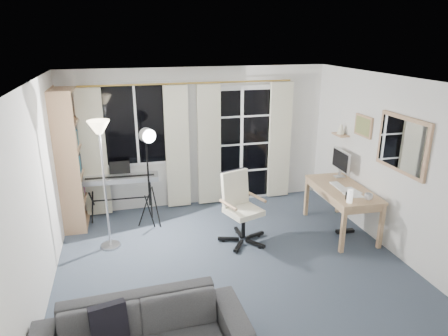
# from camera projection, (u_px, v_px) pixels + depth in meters

# --- Properties ---
(floor) EXTENTS (4.50, 4.00, 0.02)m
(floor) POSITION_uv_depth(u_px,v_px,m) (229.00, 259.00, 5.45)
(floor) COLOR #36414F
(floor) RESTS_ON ground
(window) EXTENTS (1.20, 0.08, 1.40)m
(window) POSITION_uv_depth(u_px,v_px,m) (136.00, 125.00, 6.53)
(window) COLOR white
(window) RESTS_ON floor
(french_door) EXTENTS (1.32, 0.09, 2.11)m
(french_door) POSITION_uv_depth(u_px,v_px,m) (241.00, 145.00, 7.11)
(french_door) COLOR white
(french_door) RESTS_ON floor
(curtains) EXTENTS (3.60, 0.07, 2.13)m
(curtains) POSITION_uv_depth(u_px,v_px,m) (193.00, 146.00, 6.79)
(curtains) COLOR gold
(curtains) RESTS_ON floor
(bookshelf) EXTENTS (0.36, 1.01, 2.17)m
(bookshelf) POSITION_uv_depth(u_px,v_px,m) (68.00, 161.00, 6.19)
(bookshelf) COLOR tan
(bookshelf) RESTS_ON floor
(torchiere_lamp) EXTENTS (0.34, 0.34, 1.84)m
(torchiere_lamp) POSITION_uv_depth(u_px,v_px,m) (101.00, 147.00, 5.28)
(torchiere_lamp) COLOR #B2B2B7
(torchiere_lamp) RESTS_ON floor
(keyboard_piano) EXTENTS (1.23, 0.63, 0.88)m
(keyboard_piano) POSITION_uv_depth(u_px,v_px,m) (120.00, 180.00, 6.46)
(keyboard_piano) COLOR black
(keyboard_piano) RESTS_ON floor
(studio_light) EXTENTS (0.38, 0.38, 1.64)m
(studio_light) POSITION_uv_depth(u_px,v_px,m) (148.00, 147.00, 5.89)
(studio_light) COLOR black
(studio_light) RESTS_ON floor
(office_chair) EXTENTS (0.72, 0.69, 1.04)m
(office_chair) POSITION_uv_depth(u_px,v_px,m) (239.00, 201.00, 5.78)
(office_chair) COLOR black
(office_chair) RESTS_ON floor
(desk) EXTENTS (0.72, 1.35, 0.71)m
(desk) POSITION_uv_depth(u_px,v_px,m) (342.00, 193.00, 6.04)
(desk) COLOR #9E7951
(desk) RESTS_ON floor
(monitor) EXTENTS (0.17, 0.51, 0.44)m
(monitor) POSITION_uv_depth(u_px,v_px,m) (341.00, 161.00, 6.39)
(monitor) COLOR silver
(monitor) RESTS_ON desk
(desk_clutter) EXTENTS (0.44, 0.80, 0.90)m
(desk_clutter) POSITION_uv_depth(u_px,v_px,m) (346.00, 203.00, 5.84)
(desk_clutter) COLOR white
(desk_clutter) RESTS_ON desk
(mug) EXTENTS (0.12, 0.10, 0.12)m
(mug) POSITION_uv_depth(u_px,v_px,m) (369.00, 196.00, 5.56)
(mug) COLOR silver
(mug) RESTS_ON desk
(wall_mirror) EXTENTS (0.04, 0.94, 0.74)m
(wall_mirror) POSITION_uv_depth(u_px,v_px,m) (402.00, 145.00, 5.16)
(wall_mirror) COLOR tan
(wall_mirror) RESTS_ON floor
(framed_print) EXTENTS (0.03, 0.42, 0.32)m
(framed_print) POSITION_uv_depth(u_px,v_px,m) (363.00, 126.00, 5.97)
(framed_print) COLOR tan
(framed_print) RESTS_ON floor
(wall_shelf) EXTENTS (0.16, 0.30, 0.18)m
(wall_shelf) POSITION_uv_depth(u_px,v_px,m) (341.00, 131.00, 6.47)
(wall_shelf) COLOR tan
(wall_shelf) RESTS_ON floor
(sofa) EXTENTS (1.96, 0.63, 0.76)m
(sofa) POSITION_uv_depth(u_px,v_px,m) (141.00, 329.00, 3.61)
(sofa) COLOR #2B2A2C
(sofa) RESTS_ON floor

